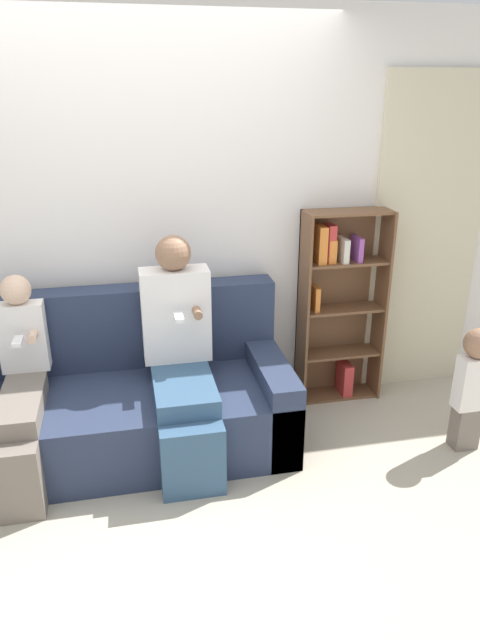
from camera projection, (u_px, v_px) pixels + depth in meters
ground_plane at (164, 497)px, 3.12m from camera, size 14.00×14.00×0.00m
back_wall at (140, 226)px, 3.57m from camera, size 10.00×0.06×2.55m
curtain_panel at (426, 240)px, 3.96m from camera, size 0.79×0.04×2.19m
couch at (118, 402)px, 3.47m from camera, size 2.07×0.89×0.93m
adult_seated at (181, 351)px, 3.31m from camera, size 0.41×0.82×1.30m
child_seated at (21, 387)px, 3.14m from camera, size 0.27×0.83×1.10m
toddler_standing at (472, 382)px, 3.40m from camera, size 0.19×0.18×0.79m
bookshelf at (339, 303)px, 3.92m from camera, size 0.58×0.23×1.35m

